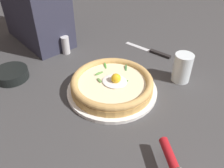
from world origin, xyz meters
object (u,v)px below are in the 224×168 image
(side_bowl, at_px, (11,74))
(pepper_shaker, at_px, (66,45))
(drinking_glass, at_px, (182,70))
(pizza, at_px, (112,84))
(table_knife, at_px, (154,52))
(pizza_cutter, at_px, (174,167))

(side_bowl, distance_m, pepper_shaker, 0.24)
(drinking_glass, bearing_deg, pizza, -134.60)
(pepper_shaker, bearing_deg, pizza, -22.87)
(pizza, height_order, table_knife, pizza)
(pizza, relative_size, pepper_shaker, 3.65)
(pizza, relative_size, side_bowl, 2.27)
(pizza, bearing_deg, side_bowl, -162.06)
(pizza_cutter, xyz_separation_m, pepper_shaker, (-0.56, 0.32, -0.01))
(drinking_glass, distance_m, pepper_shaker, 0.47)
(pizza_cutter, distance_m, table_knife, 0.56)
(side_bowl, relative_size, pepper_shaker, 1.60)
(pizza_cutter, bearing_deg, pizza, 143.94)
(pizza_cutter, height_order, drinking_glass, drinking_glass)
(table_knife, distance_m, pepper_shaker, 0.36)
(drinking_glass, bearing_deg, pepper_shaker, -173.07)
(side_bowl, height_order, pizza_cutter, pizza_cutter)
(side_bowl, bearing_deg, table_knife, 48.24)
(side_bowl, xyz_separation_m, pepper_shaker, (0.06, 0.23, 0.02))
(pizza_cutter, relative_size, drinking_glass, 1.38)
(side_bowl, height_order, table_knife, side_bowl)
(pizza, distance_m, table_knife, 0.31)
(side_bowl, xyz_separation_m, table_knife, (0.37, 0.42, -0.01))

